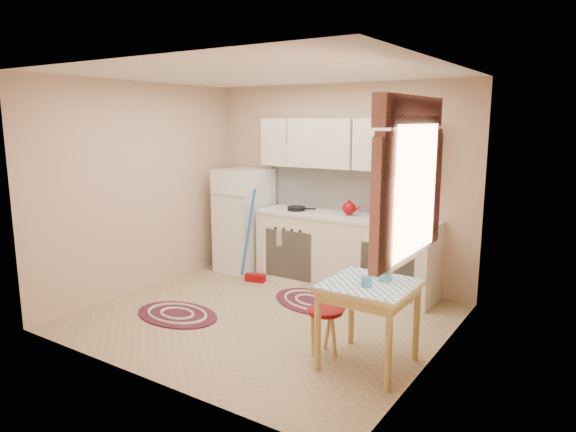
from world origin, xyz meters
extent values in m
plane|color=tan|center=(0.00, 0.00, 0.00)|extent=(3.60, 3.60, 0.00)
cube|color=silver|center=(0.00, 0.00, 2.50)|extent=(3.60, 3.20, 0.04)
cube|color=tan|center=(0.00, 1.60, 1.25)|extent=(3.60, 0.04, 2.50)
cube|color=tan|center=(0.00, -1.60, 1.25)|extent=(3.60, 0.04, 2.50)
cube|color=tan|center=(-1.80, 0.00, 1.25)|extent=(0.04, 3.20, 2.50)
cube|color=tan|center=(1.80, 0.00, 1.25)|extent=(0.04, 3.20, 2.50)
cube|color=silver|center=(0.12, 1.59, 1.20)|extent=(2.25, 0.03, 0.55)
cube|color=silver|center=(0.12, 1.44, 1.77)|extent=(2.25, 0.33, 0.60)
cube|color=white|center=(1.78, -0.55, 1.55)|extent=(0.04, 0.85, 0.95)
cube|color=white|center=(-1.24, 1.25, 0.70)|extent=(0.65, 0.60, 1.40)
cube|color=silver|center=(0.28, 1.30, 0.44)|extent=(2.25, 0.60, 0.88)
cube|color=silver|center=(0.28, 1.30, 0.90)|extent=(2.27, 0.62, 0.04)
cylinder|color=black|center=(-0.39, 1.25, 0.94)|extent=(0.29, 0.29, 0.05)
cylinder|color=maroon|center=(0.65, 1.30, 1.00)|extent=(0.12, 0.12, 0.16)
cube|color=tan|center=(1.37, -0.41, 0.36)|extent=(0.72, 0.72, 0.72)
cylinder|color=maroon|center=(0.97, -0.42, 0.21)|extent=(0.38, 0.38, 0.42)
cylinder|color=teal|center=(1.39, -0.51, 0.77)|extent=(0.10, 0.10, 0.10)
camera|label=1|loc=(3.04, -4.17, 2.05)|focal=32.00mm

